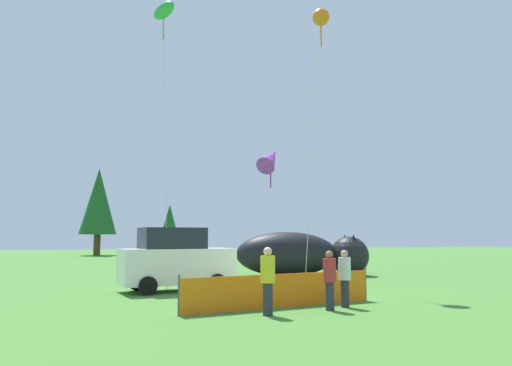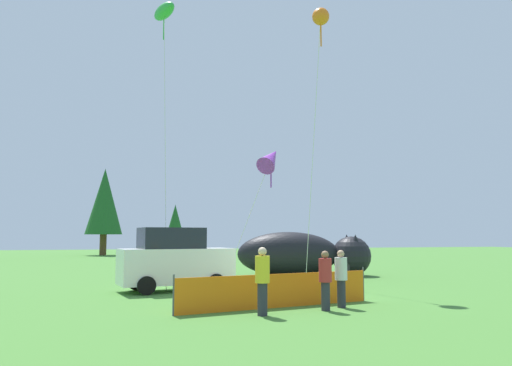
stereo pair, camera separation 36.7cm
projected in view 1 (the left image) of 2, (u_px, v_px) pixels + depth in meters
name	position (u px, v px, depth m)	size (l,w,h in m)	color
ground_plane	(289.00, 294.00, 17.61)	(120.00, 120.00, 0.00)	#477F33
parked_car	(176.00, 260.00, 18.52)	(4.36, 2.36, 2.34)	white
folding_chair	(344.00, 274.00, 19.10)	(0.71, 0.71, 0.95)	black
inflatable_cat	(300.00, 256.00, 25.33)	(6.97, 3.02, 2.23)	black
safety_fence	(282.00, 291.00, 14.27)	(6.14, 1.44, 1.05)	orange
spectator_in_blue_shirt	(345.00, 276.00, 14.37)	(0.36, 0.36, 1.63)	#2D2D38
spectator_in_black_shirt	(268.00, 278.00, 12.90)	(0.38, 0.38, 1.75)	#2D2D38
spectator_in_grey_shirt	(330.00, 278.00, 13.76)	(0.35, 0.35, 1.63)	#2D2D38
kite_orange_flower	(321.00, 20.00, 21.07)	(0.72, 2.50, 11.60)	silver
kite_green_fish	(164.00, 12.00, 22.05)	(1.13, 3.23, 12.31)	silver
kite_purple_delta	(271.00, 159.00, 22.07)	(2.93, 1.78, 6.21)	silver
horizon_tree_east	(170.00, 224.00, 53.91)	(2.26, 2.26, 5.40)	brown
horizon_tree_mid	(98.00, 202.00, 51.96)	(3.80, 3.80, 9.07)	brown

